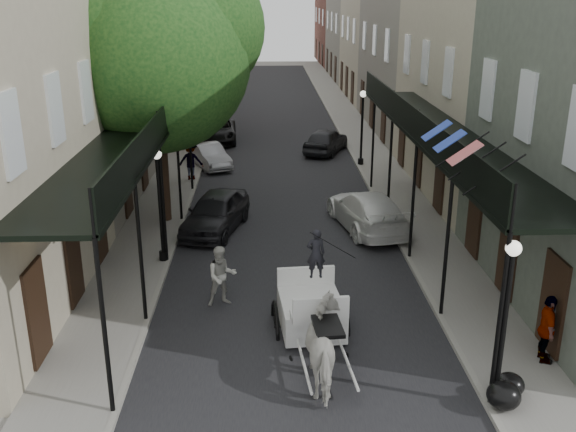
{
  "coord_description": "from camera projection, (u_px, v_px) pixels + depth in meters",
  "views": [
    {
      "loc": [
        -0.74,
        -13.45,
        8.42
      ],
      "look_at": [
        -0.03,
        5.97,
        1.6
      ],
      "focal_mm": 40.0,
      "sensor_mm": 36.0,
      "label": 1
    }
  ],
  "objects": [
    {
      "name": "sidewalk_left",
      "position": [
        185.0,
        157.0,
        34.17
      ],
      "size": [
        2.2,
        90.0,
        0.12
      ],
      "primitive_type": "cube",
      "color": "gray",
      "rests_on": "ground"
    },
    {
      "name": "pedestrian_sidewalk_right",
      "position": [
        547.0,
        329.0,
        14.97
      ],
      "size": [
        0.61,
        1.06,
        1.69
      ],
      "primitive_type": "imported",
      "rotation": [
        0.0,
        0.0,
        1.36
      ],
      "color": "gray",
      "rests_on": "sidewalk_right"
    },
    {
      "name": "car_left_mid",
      "position": [
        209.0,
        156.0,
        32.3
      ],
      "size": [
        2.59,
        3.79,
        1.18
      ],
      "primitive_type": "imported",
      "rotation": [
        0.0,
        0.0,
        0.41
      ],
      "color": "gray",
      "rests_on": "ground"
    },
    {
      "name": "road",
      "position": [
        279.0,
        157.0,
        34.36
      ],
      "size": [
        8.0,
        90.0,
        0.01
      ],
      "primitive_type": "cube",
      "color": "black",
      "rests_on": "ground"
    },
    {
      "name": "tree_near",
      "position": [
        167.0,
        49.0,
        22.8
      ],
      "size": [
        7.31,
        6.8,
        9.63
      ],
      "color": "#382619",
      "rests_on": "sidewalk_left"
    },
    {
      "name": "pedestrian_sidewalk_left",
      "position": [
        191.0,
        161.0,
        29.7
      ],
      "size": [
        1.16,
        0.68,
        1.78
      ],
      "primitive_type": "imported",
      "rotation": [
        0.0,
        0.0,
        3.13
      ],
      "color": "gray",
      "rests_on": "sidewalk_left"
    },
    {
      "name": "gallery_right",
      "position": [
        434.0,
        133.0,
        20.91
      ],
      "size": [
        2.2,
        18.05,
        4.88
      ],
      "color": "black",
      "rests_on": "sidewalk_right"
    },
    {
      "name": "building_row_left",
      "position": [
        143.0,
        43.0,
        41.75
      ],
      "size": [
        5.0,
        80.0,
        10.5
      ],
      "primitive_type": "cube",
      "color": "#ACA289",
      "rests_on": "ground"
    },
    {
      "name": "sidewalk_right",
      "position": [
        372.0,
        156.0,
        34.51
      ],
      "size": [
        2.2,
        90.0,
        0.12
      ],
      "primitive_type": "cube",
      "color": "gray",
      "rests_on": "ground"
    },
    {
      "name": "building_row_right",
      "position": [
        405.0,
        42.0,
        42.35
      ],
      "size": [
        5.0,
        80.0,
        10.5
      ],
      "primitive_type": "cube",
      "color": "slate",
      "rests_on": "ground"
    },
    {
      "name": "car_right_far",
      "position": [
        326.0,
        141.0,
        35.18
      ],
      "size": [
        3.06,
        4.33,
        1.37
      ],
      "primitive_type": "imported",
      "rotation": [
        0.0,
        0.0,
        2.74
      ],
      "color": "black",
      "rests_on": "ground"
    },
    {
      "name": "car_left_far",
      "position": [
        217.0,
        131.0,
        37.79
      ],
      "size": [
        2.42,
        4.85,
        1.32
      ],
      "primitive_type": "imported",
      "rotation": [
        0.0,
        0.0,
        0.05
      ],
      "color": "black",
      "rests_on": "ground"
    },
    {
      "name": "car_left_near",
      "position": [
        216.0,
        212.0,
        23.66
      ],
      "size": [
        2.73,
        4.55,
        1.45
      ],
      "primitive_type": "imported",
      "rotation": [
        0.0,
        0.0,
        -0.25
      ],
      "color": "black",
      "rests_on": "ground"
    },
    {
      "name": "lamppost_left",
      "position": [
        160.0,
        204.0,
        20.34
      ],
      "size": [
        0.32,
        0.32,
        3.71
      ],
      "color": "black",
      "rests_on": "sidewalk_left"
    },
    {
      "name": "lamppost_right_near",
      "position": [
        504.0,
        322.0,
        13.08
      ],
      "size": [
        0.32,
        0.32,
        3.71
      ],
      "color": "black",
      "rests_on": "sidewalk_right"
    },
    {
      "name": "lamppost_right_far",
      "position": [
        362.0,
        127.0,
        31.94
      ],
      "size": [
        0.32,
        0.32,
        3.71
      ],
      "color": "black",
      "rests_on": "sidewalk_right"
    },
    {
      "name": "tree_far",
      "position": [
        202.0,
        40.0,
        36.22
      ],
      "size": [
        6.45,
        6.0,
        8.61
      ],
      "color": "#382619",
      "rests_on": "sidewalk_left"
    },
    {
      "name": "ground",
      "position": [
        298.0,
        360.0,
        15.5
      ],
      "size": [
        140.0,
        140.0,
        0.0
      ],
      "primitive_type": "plane",
      "color": "gray",
      "rests_on": "ground"
    },
    {
      "name": "carriage",
      "position": [
        309.0,
        282.0,
        16.88
      ],
      "size": [
        2.05,
        2.84,
        3.09
      ],
      "rotation": [
        0.0,
        0.0,
        0.08
      ],
      "color": "black",
      "rests_on": "ground"
    },
    {
      "name": "horse",
      "position": [
        328.0,
        348.0,
        14.27
      ],
      "size": [
        1.18,
        2.26,
        1.85
      ],
      "primitive_type": "imported",
      "rotation": [
        0.0,
        0.0,
        3.23
      ],
      "color": "beige",
      "rests_on": "ground"
    },
    {
      "name": "car_right_near",
      "position": [
        367.0,
        211.0,
        23.86
      ],
      "size": [
        2.9,
        5.2,
        1.42
      ],
      "primitive_type": "imported",
      "rotation": [
        0.0,
        0.0,
        3.33
      ],
      "color": "silver",
      "rests_on": "ground"
    },
    {
      "name": "trash_bags",
      "position": [
        506.0,
        391.0,
        13.61
      ],
      "size": [
        0.97,
        1.12,
        0.61
      ],
      "color": "black",
      "rests_on": "sidewalk_right"
    },
    {
      "name": "pedestrian_walking",
      "position": [
        222.0,
        276.0,
        17.97
      ],
      "size": [
        1.0,
        0.87,
        1.75
      ],
      "primitive_type": "imported",
      "rotation": [
        0.0,
        0.0,
        0.27
      ],
      "color": "#AEAEA4",
      "rests_on": "ground"
    },
    {
      "name": "gallery_left",
      "position": [
        139.0,
        135.0,
        20.58
      ],
      "size": [
        2.2,
        18.05,
        4.88
      ],
      "color": "black",
      "rests_on": "sidewalk_left"
    }
  ]
}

